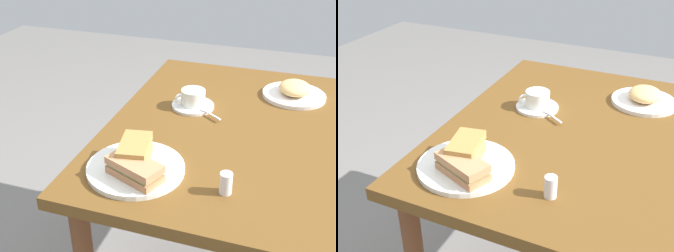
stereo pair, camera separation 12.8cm
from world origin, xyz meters
The scene contains 10 objects.
dining_table centered at (0.00, 0.00, 0.63)m, with size 1.02×0.74×0.74m.
sandwich_plate centered at (-0.33, 0.19, 0.75)m, with size 0.26×0.26×0.01m, color white.
sandwich_front centered at (-0.31, 0.19, 0.78)m, with size 0.14×0.10×0.06m.
sandwich_back centered at (-0.37, 0.17, 0.78)m, with size 0.12×0.16×0.05m.
coffee_saucer centered at (0.09, 0.14, 0.74)m, with size 0.15×0.15×0.01m, color white.
coffee_cup centered at (0.09, 0.14, 0.78)m, with size 0.08×0.10×0.05m.
spoon centered at (0.04, 0.08, 0.75)m, with size 0.07×0.09×0.01m.
side_plate centered at (0.28, -0.18, 0.75)m, with size 0.22×0.22×0.01m, color white.
side_food_pile centered at (0.28, -0.18, 0.77)m, with size 0.13×0.11×0.04m, color #E5B570.
salt_shaker centered at (-0.35, -0.06, 0.77)m, with size 0.03×0.03×0.06m, color silver.
Camera 1 is at (-1.18, -0.19, 1.39)m, focal length 45.45 mm.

